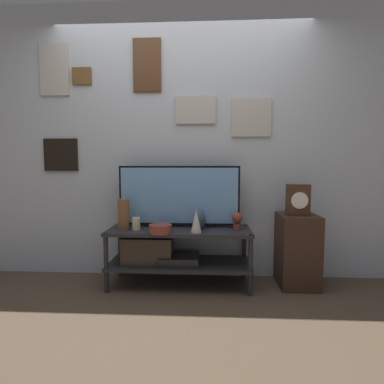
{
  "coord_description": "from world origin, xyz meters",
  "views": [
    {
      "loc": [
        0.26,
        -2.45,
        1.12
      ],
      "look_at": [
        0.12,
        0.28,
        0.88
      ],
      "focal_mm": 28.0,
      "sensor_mm": 36.0,
      "label": 1
    }
  ],
  "objects_px": {
    "vase_slim_bronze": "(196,221)",
    "candle_jar": "(136,224)",
    "decorative_bust": "(237,220)",
    "mantel_clock": "(298,200)",
    "vase_urn_stoneware": "(200,220)",
    "vase_wide_bowl": "(160,229)",
    "vase_tall_ceramic": "(124,214)",
    "television": "(179,196)"
  },
  "relations": [
    {
      "from": "television",
      "to": "vase_slim_bronze",
      "type": "distance_m",
      "value": 0.36
    },
    {
      "from": "television",
      "to": "candle_jar",
      "type": "relative_size",
      "value": 10.07
    },
    {
      "from": "decorative_bust",
      "to": "vase_tall_ceramic",
      "type": "bearing_deg",
      "value": -177.96
    },
    {
      "from": "vase_wide_bowl",
      "to": "decorative_bust",
      "type": "bearing_deg",
      "value": 15.23
    },
    {
      "from": "vase_tall_ceramic",
      "to": "vase_urn_stoneware",
      "type": "bearing_deg",
      "value": 2.56
    },
    {
      "from": "vase_tall_ceramic",
      "to": "mantel_clock",
      "type": "relative_size",
      "value": 0.98
    },
    {
      "from": "vase_urn_stoneware",
      "to": "vase_wide_bowl",
      "type": "distance_m",
      "value": 0.39
    },
    {
      "from": "decorative_bust",
      "to": "vase_slim_bronze",
      "type": "bearing_deg",
      "value": -158.97
    },
    {
      "from": "vase_tall_ceramic",
      "to": "vase_wide_bowl",
      "type": "xyz_separation_m",
      "value": [
        0.36,
        -0.15,
        -0.1
      ]
    },
    {
      "from": "vase_slim_bronze",
      "to": "candle_jar",
      "type": "bearing_deg",
      "value": 172.13
    },
    {
      "from": "mantel_clock",
      "to": "vase_wide_bowl",
      "type": "bearing_deg",
      "value": -171.23
    },
    {
      "from": "television",
      "to": "vase_tall_ceramic",
      "type": "xyz_separation_m",
      "value": [
        -0.5,
        -0.14,
        -0.16
      ]
    },
    {
      "from": "vase_urn_stoneware",
      "to": "mantel_clock",
      "type": "relative_size",
      "value": 0.62
    },
    {
      "from": "vase_tall_ceramic",
      "to": "decorative_bust",
      "type": "height_order",
      "value": "vase_tall_ceramic"
    },
    {
      "from": "mantel_clock",
      "to": "television",
      "type": "bearing_deg",
      "value": 174.93
    },
    {
      "from": "candle_jar",
      "to": "mantel_clock",
      "type": "height_order",
      "value": "mantel_clock"
    },
    {
      "from": "vase_wide_bowl",
      "to": "candle_jar",
      "type": "relative_size",
      "value": 1.72
    },
    {
      "from": "vase_urn_stoneware",
      "to": "vase_tall_ceramic",
      "type": "bearing_deg",
      "value": -177.44
    },
    {
      "from": "candle_jar",
      "to": "vase_slim_bronze",
      "type": "bearing_deg",
      "value": -7.87
    },
    {
      "from": "vase_wide_bowl",
      "to": "candle_jar",
      "type": "height_order",
      "value": "candle_jar"
    },
    {
      "from": "vase_slim_bronze",
      "to": "mantel_clock",
      "type": "bearing_deg",
      "value": 9.07
    },
    {
      "from": "mantel_clock",
      "to": "vase_slim_bronze",
      "type": "bearing_deg",
      "value": -170.93
    },
    {
      "from": "vase_tall_ceramic",
      "to": "candle_jar",
      "type": "relative_size",
      "value": 2.42
    },
    {
      "from": "vase_urn_stoneware",
      "to": "mantel_clock",
      "type": "xyz_separation_m",
      "value": [
        0.89,
        0.01,
        0.19
      ]
    },
    {
      "from": "vase_tall_ceramic",
      "to": "decorative_bust",
      "type": "bearing_deg",
      "value": 2.04
    },
    {
      "from": "candle_jar",
      "to": "decorative_bust",
      "type": "distance_m",
      "value": 0.93
    },
    {
      "from": "vase_slim_bronze",
      "to": "vase_tall_ceramic",
      "type": "bearing_deg",
      "value": 171.13
    },
    {
      "from": "television",
      "to": "vase_wide_bowl",
      "type": "xyz_separation_m",
      "value": [
        -0.14,
        -0.29,
        -0.26
      ]
    },
    {
      "from": "vase_urn_stoneware",
      "to": "mantel_clock",
      "type": "distance_m",
      "value": 0.91
    },
    {
      "from": "television",
      "to": "vase_wide_bowl",
      "type": "bearing_deg",
      "value": -115.68
    },
    {
      "from": "vase_slim_bronze",
      "to": "decorative_bust",
      "type": "relative_size",
      "value": 1.3
    },
    {
      "from": "television",
      "to": "decorative_bust",
      "type": "distance_m",
      "value": 0.59
    },
    {
      "from": "vase_urn_stoneware",
      "to": "vase_wide_bowl",
      "type": "bearing_deg",
      "value": -152.01
    },
    {
      "from": "television",
      "to": "decorative_bust",
      "type": "height_order",
      "value": "television"
    },
    {
      "from": "television",
      "to": "vase_tall_ceramic",
      "type": "bearing_deg",
      "value": -164.63
    },
    {
      "from": "candle_jar",
      "to": "vase_urn_stoneware",
      "type": "bearing_deg",
      "value": 5.9
    },
    {
      "from": "vase_slim_bronze",
      "to": "candle_jar",
      "type": "xyz_separation_m",
      "value": [
        -0.55,
        0.08,
        -0.05
      ]
    },
    {
      "from": "vase_urn_stoneware",
      "to": "vase_slim_bronze",
      "type": "relative_size",
      "value": 0.85
    },
    {
      "from": "decorative_bust",
      "to": "mantel_clock",
      "type": "relative_size",
      "value": 0.56
    },
    {
      "from": "vase_urn_stoneware",
      "to": "decorative_bust",
      "type": "xyz_separation_m",
      "value": [
        0.34,
        0.01,
        0.0
      ]
    },
    {
      "from": "vase_urn_stoneware",
      "to": "mantel_clock",
      "type": "height_order",
      "value": "mantel_clock"
    },
    {
      "from": "television",
      "to": "vase_tall_ceramic",
      "type": "distance_m",
      "value": 0.54
    }
  ]
}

